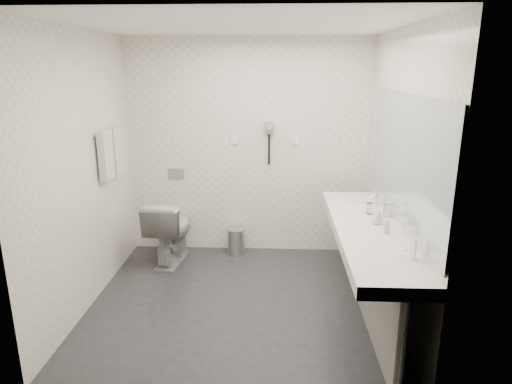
{
  "coord_description": "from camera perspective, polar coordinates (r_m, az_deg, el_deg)",
  "views": [
    {
      "loc": [
        0.33,
        -3.87,
        2.18
      ],
      "look_at": [
        0.15,
        0.15,
        1.05
      ],
      "focal_mm": 31.58,
      "sensor_mm": 36.0,
      "label": 1
    }
  ],
  "objects": [
    {
      "name": "floor",
      "position": [
        4.46,
        -2.07,
        -13.62
      ],
      "size": [
        2.8,
        2.8,
        0.0
      ],
      "primitive_type": "plane",
      "color": "#27272B",
      "rests_on": "ground"
    },
    {
      "name": "ceiling",
      "position": [
        3.9,
        -2.46,
        20.37
      ],
      "size": [
        2.8,
        2.8,
        0.0
      ],
      "primitive_type": "plane",
      "rotation": [
        3.14,
        0.0,
        0.0
      ],
      "color": "white",
      "rests_on": "wall_back"
    },
    {
      "name": "wall_back",
      "position": [
        5.26,
        -1.06,
        5.51
      ],
      "size": [
        2.8,
        0.0,
        2.8
      ],
      "primitive_type": "plane",
      "rotation": [
        1.57,
        0.0,
        0.0
      ],
      "color": "white",
      "rests_on": "floor"
    },
    {
      "name": "wall_front",
      "position": [
        2.75,
        -4.51,
        -4.13
      ],
      "size": [
        2.8,
        0.0,
        2.8
      ],
      "primitive_type": "plane",
      "rotation": [
        -1.57,
        0.0,
        0.0
      ],
      "color": "white",
      "rests_on": "floor"
    },
    {
      "name": "wall_left",
      "position": [
        4.34,
        -21.0,
        2.26
      ],
      "size": [
        0.0,
        2.6,
        2.6
      ],
      "primitive_type": "plane",
      "rotation": [
        1.57,
        0.0,
        1.57
      ],
      "color": "white",
      "rests_on": "floor"
    },
    {
      "name": "wall_right",
      "position": [
        4.12,
        17.55,
        1.9
      ],
      "size": [
        0.0,
        2.6,
        2.6
      ],
      "primitive_type": "plane",
      "rotation": [
        1.57,
        0.0,
        -1.57
      ],
      "color": "white",
      "rests_on": "floor"
    },
    {
      "name": "vanity_counter",
      "position": [
        4.0,
        13.91,
        -4.98
      ],
      "size": [
        0.55,
        2.2,
        0.1
      ],
      "primitive_type": "cube",
      "color": "white",
      "rests_on": "floor"
    },
    {
      "name": "vanity_panel",
      "position": [
        4.17,
        13.86,
        -10.45
      ],
      "size": [
        0.03,
        2.15,
        0.75
      ],
      "primitive_type": "cube",
      "color": "gray",
      "rests_on": "floor"
    },
    {
      "name": "vanity_post_near",
      "position": [
        3.3,
        17.94,
        -18.34
      ],
      "size": [
        0.06,
        0.06,
        0.75
      ],
      "primitive_type": "cylinder",
      "color": "silver",
      "rests_on": "floor"
    },
    {
      "name": "vanity_post_far",
      "position": [
        5.12,
        12.02,
        -5.33
      ],
      "size": [
        0.06,
        0.06,
        0.75
      ],
      "primitive_type": "cylinder",
      "color": "silver",
      "rests_on": "floor"
    },
    {
      "name": "mirror",
      "position": [
        3.89,
        18.3,
        4.05
      ],
      "size": [
        0.02,
        2.2,
        1.05
      ],
      "primitive_type": "cube",
      "color": "#B2BCC6",
      "rests_on": "wall_right"
    },
    {
      "name": "basin_near",
      "position": [
        3.4,
        16.01,
        -8.28
      ],
      "size": [
        0.4,
        0.31,
        0.05
      ],
      "primitive_type": "ellipsoid",
      "color": "white",
      "rests_on": "vanity_counter"
    },
    {
      "name": "basin_far",
      "position": [
        4.59,
        12.42,
        -1.72
      ],
      "size": [
        0.4,
        0.31,
        0.05
      ],
      "primitive_type": "ellipsoid",
      "color": "white",
      "rests_on": "vanity_counter"
    },
    {
      "name": "faucet_near",
      "position": [
        3.42,
        19.33,
        -6.82
      ],
      "size": [
        0.04,
        0.04,
        0.15
      ],
      "primitive_type": "cylinder",
      "color": "silver",
      "rests_on": "vanity_counter"
    },
    {
      "name": "faucet_far",
      "position": [
        4.61,
        14.87,
        -0.67
      ],
      "size": [
        0.04,
        0.04,
        0.15
      ],
      "primitive_type": "cylinder",
      "color": "silver",
      "rests_on": "vanity_counter"
    },
    {
      "name": "soap_bottle_a",
      "position": [
        4.07,
        15.36,
        -3.1
      ],
      "size": [
        0.06,
        0.06,
        0.12
      ],
      "primitive_type": "imported",
      "rotation": [
        0.0,
        0.0,
        -0.06
      ],
      "color": "silver",
      "rests_on": "vanity_counter"
    },
    {
      "name": "soap_bottle_b",
      "position": [
        4.05,
        14.91,
        -3.38
      ],
      "size": [
        0.08,
        0.08,
        0.09
      ],
      "primitive_type": "imported",
      "rotation": [
        0.0,
        0.0,
        -0.25
      ],
      "color": "silver",
      "rests_on": "vanity_counter"
    },
    {
      "name": "soap_bottle_c",
      "position": [
        3.86,
        16.21,
        -4.08
      ],
      "size": [
        0.07,
        0.07,
        0.13
      ],
      "primitive_type": "imported",
      "rotation": [
        0.0,
        0.0,
        -0.43
      ],
      "color": "silver",
      "rests_on": "vanity_counter"
    },
    {
      "name": "glass_left",
      "position": [
        4.27,
        16.23,
        -2.27
      ],
      "size": [
        0.07,
        0.07,
        0.12
      ],
      "primitive_type": "cylinder",
      "rotation": [
        0.0,
        0.0,
        -0.13
      ],
      "color": "silver",
      "rests_on": "vanity_counter"
    },
    {
      "name": "glass_right",
      "position": [
        4.32,
        14.17,
        -2.03
      ],
      "size": [
        0.07,
        0.07,
        0.11
      ],
      "primitive_type": "cylinder",
      "rotation": [
        0.0,
        0.0,
        0.39
      ],
      "color": "silver",
      "rests_on": "vanity_counter"
    },
    {
      "name": "toilet",
      "position": [
        5.24,
        -10.84,
        -4.81
      ],
      "size": [
        0.5,
        0.78,
        0.74
      ],
      "primitive_type": "imported",
      "rotation": [
        0.0,
        0.0,
        3.03
      ],
      "color": "white",
      "rests_on": "floor"
    },
    {
      "name": "flush_plate",
      "position": [
        5.43,
        -10.05,
        2.36
      ],
      "size": [
        0.18,
        0.02,
        0.12
      ],
      "primitive_type": "cube",
      "color": "#B2B5BA",
      "rests_on": "wall_back"
    },
    {
      "name": "pedal_bin",
      "position": [
        5.44,
        -2.53,
        -6.29
      ],
      "size": [
        0.27,
        0.27,
        0.29
      ],
      "primitive_type": "cylinder",
      "rotation": [
        0.0,
        0.0,
        0.33
      ],
      "color": "#B2B5BA",
      "rests_on": "floor"
    },
    {
      "name": "bin_lid",
      "position": [
        5.38,
        -2.55,
        -4.77
      ],
      "size": [
        0.21,
        0.21,
        0.02
      ],
      "primitive_type": "cylinder",
      "color": "#B2B5BA",
      "rests_on": "pedal_bin"
    },
    {
      "name": "towel_rail",
      "position": [
        4.77,
        -18.22,
        7.32
      ],
      "size": [
        0.02,
        0.62,
        0.02
      ],
      "primitive_type": "cylinder",
      "rotation": [
        1.57,
        0.0,
        0.0
      ],
      "color": "silver",
      "rests_on": "wall_left"
    },
    {
      "name": "towel_near",
      "position": [
        4.67,
        -18.47,
        4.4
      ],
      "size": [
        0.07,
        0.24,
        0.48
      ],
      "primitive_type": "cube",
      "color": "silver",
      "rests_on": "towel_rail"
    },
    {
      "name": "towel_far",
      "position": [
        4.93,
        -17.33,
        5.05
      ],
      "size": [
        0.07,
        0.24,
        0.48
      ],
      "primitive_type": "cube",
      "color": "silver",
      "rests_on": "towel_rail"
    },
    {
      "name": "dryer_cradle",
      "position": [
        5.19,
        1.69,
        8.15
      ],
      "size": [
        0.1,
        0.04,
        0.14
      ],
      "primitive_type": "cube",
      "color": "#939297",
      "rests_on": "wall_back"
    },
    {
      "name": "dryer_barrel",
      "position": [
        5.11,
        1.68,
        8.38
      ],
      "size": [
        0.08,
        0.14,
        0.08
      ],
      "primitive_type": "cylinder",
      "rotation": [
        1.57,
        0.0,
        0.0
      ],
      "color": "#939297",
      "rests_on": "dryer_cradle"
    },
    {
      "name": "dryer_cord",
      "position": [
        5.21,
        1.66,
        5.4
      ],
      "size": [
        0.02,
        0.02,
        0.35
      ],
      "primitive_type": "cylinder",
      "color": "black",
      "rests_on": "dryer_cradle"
    },
    {
      "name": "switch_plate_a",
      "position": [
        5.25,
        -2.72,
        6.57
      ],
      "size": [
        0.09,
        0.02,
        0.09
      ],
      "primitive_type": "cube",
      "color": "white",
      "rests_on": "wall_back"
    },
    {
      "name": "switch_plate_b",
      "position": [
        5.23,
        4.99,
        6.5
      ],
      "size": [
        0.09,
        0.02,
        0.09
      ],
      "primitive_type": "cube",
      "color": "white",
      "rests_on": "wall_back"
    }
  ]
}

